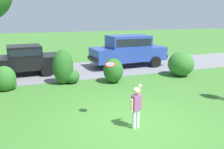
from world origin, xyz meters
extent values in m
plane|color=#3D752D|center=(0.00, 0.00, 0.00)|extent=(80.00, 80.00, 0.00)
cube|color=slate|center=(0.00, 7.43, 0.01)|extent=(28.00, 4.40, 0.02)
ellipsoid|color=#33702B|center=(-3.70, 4.71, 0.54)|extent=(0.92, 0.76, 1.07)
ellipsoid|color=#33702B|center=(-3.51, 4.84, 0.25)|extent=(0.54, 0.54, 0.49)
ellipsoid|color=#286023|center=(-1.22, 4.96, 0.81)|extent=(0.95, 0.93, 1.62)
ellipsoid|color=#286023|center=(-0.83, 4.90, 0.32)|extent=(0.72, 0.72, 0.64)
ellipsoid|color=#286023|center=(1.03, 4.35, 0.58)|extent=(0.93, 1.02, 1.17)
ellipsoid|color=#286023|center=(1.12, 4.50, 0.33)|extent=(0.74, 0.74, 0.66)
ellipsoid|color=#33702B|center=(4.80, 4.33, 0.63)|extent=(1.31, 1.40, 1.26)
cube|color=black|center=(-3.14, 7.47, 0.68)|extent=(4.29, 2.05, 0.64)
cube|color=black|center=(-2.83, 7.48, 1.28)|extent=(1.76, 1.70, 0.56)
cube|color=black|center=(-2.83, 7.48, 1.28)|extent=(1.63, 1.72, 0.34)
cylinder|color=black|center=(-1.79, 6.59, 0.30)|extent=(0.61, 0.25, 0.60)
cylinder|color=black|center=(-1.89, 8.47, 0.30)|extent=(0.61, 0.25, 0.60)
cube|color=black|center=(-1.00, 7.58, 0.52)|extent=(0.21, 1.75, 0.20)
cube|color=#28429E|center=(3.19, 7.47, 0.80)|extent=(4.57, 2.01, 0.80)
cube|color=#28429E|center=(3.19, 7.47, 1.56)|extent=(2.54, 1.71, 0.72)
cube|color=black|center=(3.19, 7.47, 1.56)|extent=(2.34, 1.73, 0.43)
cylinder|color=black|center=(1.83, 6.48, 0.34)|extent=(0.69, 0.25, 0.68)
cylinder|color=black|center=(1.76, 8.35, 0.34)|extent=(0.69, 0.25, 0.68)
cylinder|color=black|center=(4.62, 6.58, 0.34)|extent=(0.69, 0.25, 0.68)
cylinder|color=black|center=(4.54, 8.46, 0.34)|extent=(0.69, 0.25, 0.68)
cube|color=black|center=(0.90, 7.38, 0.60)|extent=(0.19, 1.75, 0.20)
cube|color=black|center=(5.47, 7.56, 0.60)|extent=(0.19, 1.75, 0.20)
cylinder|color=white|center=(-0.11, -0.33, 0.28)|extent=(0.10, 0.10, 0.55)
cylinder|color=white|center=(0.02, -0.29, 0.28)|extent=(0.10, 0.10, 0.55)
cube|color=#994C8C|center=(-0.05, -0.31, 0.77)|extent=(0.29, 0.22, 0.44)
sphere|color=beige|center=(-0.05, -0.31, 1.11)|extent=(0.20, 0.20, 0.20)
cylinder|color=beige|center=(0.10, -0.22, 1.09)|extent=(0.16, 0.27, 0.39)
cylinder|color=beige|center=(-0.20, -0.36, 0.72)|extent=(0.07, 0.07, 0.36)
cylinder|color=red|center=(-0.52, 0.51, 1.72)|extent=(0.29, 0.28, 0.14)
cylinder|color=#1EB7B2|center=(-0.52, 0.51, 1.72)|extent=(0.16, 0.16, 0.09)
camera|label=1|loc=(-2.86, -5.96, 3.13)|focal=38.56mm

